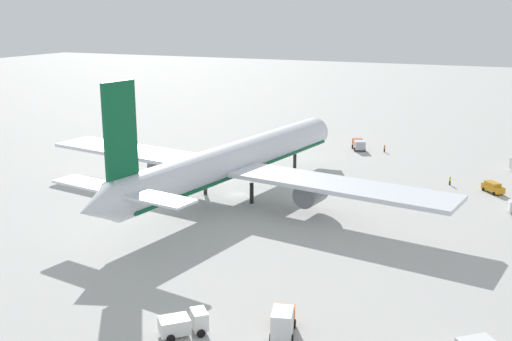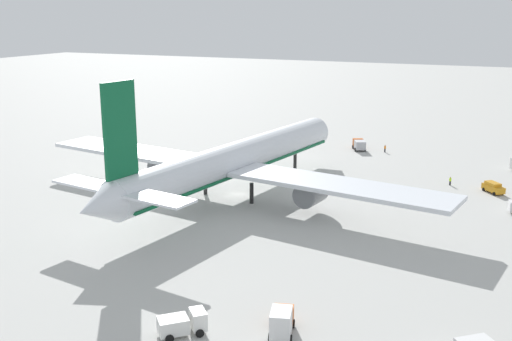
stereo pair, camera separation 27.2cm
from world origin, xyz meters
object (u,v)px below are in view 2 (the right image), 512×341
service_truck_5 (282,321)px  service_truck_4 (359,144)px  service_van (493,187)px  ground_worker_2 (385,149)px  ground_worker_3 (450,181)px  service_truck_1 (183,323)px  airliner (233,161)px

service_truck_5 → service_truck_4: bearing=9.7°
service_truck_4 → service_van: service_truck_4 is taller
service_truck_5 → service_van: bearing=-14.8°
service_van → ground_worker_2: bearing=45.5°
ground_worker_2 → ground_worker_3: size_ratio=1.05×
service_truck_4 → service_van: size_ratio=1.17×
service_truck_4 → ground_worker_2: service_truck_4 is taller
service_truck_4 → ground_worker_3: service_truck_4 is taller
service_truck_1 → ground_worker_2: 92.97m
service_truck_5 → ground_worker_3: size_ratio=3.25×
airliner → service_van: size_ratio=17.59×
ground_worker_3 → service_van: bearing=-104.2°
airliner → service_truck_1: bearing=-160.1°
airliner → service_truck_4: size_ratio=15.03×
airliner → service_truck_5: airliner is taller
airliner → service_van: airliner is taller
service_truck_1 → ground_worker_2: (92.96, -0.60, -0.39)m
airliner → service_truck_4: 48.28m
ground_worker_2 → ground_worker_3: ground_worker_2 is taller
ground_worker_2 → service_truck_5: bearing=-174.3°
service_truck_4 → ground_worker_2: bearing=-87.7°
ground_worker_3 → service_truck_4: bearing=46.3°
service_truck_1 → service_van: (67.73, -26.30, -0.25)m
service_truck_1 → service_van: size_ratio=1.11×
airliner → service_truck_4: bearing=-13.2°
service_truck_1 → ground_worker_2: service_truck_1 is taller
service_truck_1 → service_truck_5: service_truck_5 is taller
airliner → service_van: bearing=-63.1°
ground_worker_2 → ground_worker_3: bearing=-142.5°
airliner → ground_worker_3: bearing=-55.9°
service_van → ground_worker_3: bearing=75.8°
service_truck_5 → ground_worker_2: (89.00, 8.89, -0.77)m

